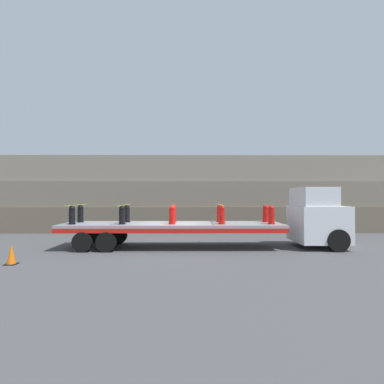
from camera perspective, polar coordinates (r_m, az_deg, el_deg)
name	(u,v)px	position (r m, az deg, el deg)	size (l,w,h in m)	color
ground_plane	(173,248)	(14.60, -3.71, -10.51)	(120.00, 120.00, 0.00)	#474749
rock_cliff	(178,194)	(21.33, -2.64, -0.39)	(60.00, 3.30, 5.19)	#665B4C
truck_cab	(319,218)	(15.69, 22.99, -4.52)	(2.26, 2.58, 2.88)	silver
flatbed_trailer	(158,228)	(14.52, -6.44, -6.75)	(10.42, 2.53, 1.17)	gray
fire_hydrant_black_near_0	(72,215)	(14.88, -21.89, -4.11)	(0.35, 0.50, 0.87)	black
fire_hydrant_black_far_0	(80,214)	(15.88, -20.48, -3.90)	(0.35, 0.50, 0.87)	black
fire_hydrant_black_near_1	(122,215)	(14.20, -13.18, -4.31)	(0.35, 0.50, 0.87)	black
fire_hydrant_black_far_1	(127,214)	(15.24, -12.29, -4.06)	(0.35, 0.50, 0.87)	black
fire_hydrant_red_near_2	(172,215)	(13.88, -3.83, -4.41)	(0.35, 0.50, 0.87)	red
fire_hydrant_red_far_2	(173,214)	(14.94, -3.59, -4.14)	(0.35, 0.50, 0.87)	red
fire_hydrant_red_near_3	(222,215)	(13.94, 5.70, -4.39)	(0.35, 0.50, 0.87)	red
fire_hydrant_red_far_3	(219,214)	(15.00, 5.26, -4.13)	(0.35, 0.50, 0.87)	red
fire_hydrant_red_near_4	(271,215)	(14.37, 14.90, -4.26)	(0.35, 0.50, 0.87)	red
fire_hydrant_red_far_4	(266,214)	(15.40, 13.84, -4.02)	(0.35, 0.50, 0.87)	red
cargo_strap_rear	(76,205)	(15.36, -21.15, -2.32)	(0.05, 2.62, 0.01)	yellow
cargo_strap_middle	(125,205)	(14.70, -12.71, -2.42)	(0.05, 2.62, 0.01)	yellow
cargo_strap_front	(221,205)	(14.44, 5.47, -2.46)	(0.05, 2.62, 0.01)	yellow
traffic_cone	(11,255)	(12.85, -31.16, -10.17)	(0.40, 0.40, 0.72)	black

